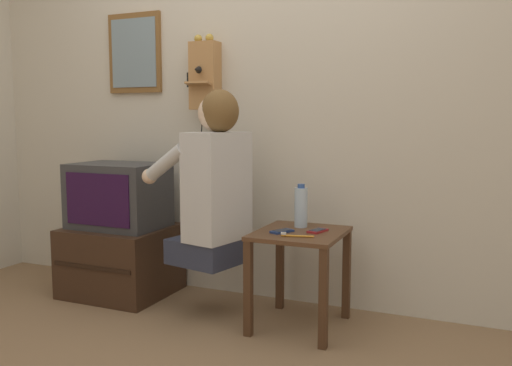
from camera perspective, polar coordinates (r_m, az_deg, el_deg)
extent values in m
cube|color=beige|center=(3.31, 1.77, 9.64)|extent=(6.80, 0.05, 2.55)
cube|color=#51331E|center=(2.87, 4.65, -5.31)|extent=(0.45, 0.50, 0.02)
cube|color=#452B1A|center=(2.81, -0.82, -11.06)|extent=(0.04, 0.04, 0.50)
cube|color=#452B1A|center=(2.68, 7.11, -12.01)|extent=(0.04, 0.04, 0.50)
cube|color=#452B1A|center=(3.21, 2.54, -8.80)|extent=(0.04, 0.04, 0.50)
cube|color=#452B1A|center=(3.09, 9.50, -9.47)|extent=(0.04, 0.04, 0.50)
cube|color=#2D3347|center=(3.08, -5.09, -7.06)|extent=(0.42, 0.41, 0.14)
cube|color=silver|center=(2.97, -4.12, -0.37)|extent=(0.29, 0.39, 0.59)
sphere|color=beige|center=(2.95, -4.19, 7.33)|extent=(0.20, 0.20, 0.20)
ellipsoid|color=brown|center=(2.93, -3.81, 7.57)|extent=(0.24, 0.25, 0.23)
cylinder|color=silver|center=(3.01, -9.49, 2.08)|extent=(0.31, 0.14, 0.23)
cylinder|color=silver|center=(3.23, -5.68, 2.45)|extent=(0.31, 0.14, 0.23)
sphere|color=beige|center=(3.11, -11.14, 0.69)|extent=(0.09, 0.09, 0.09)
sphere|color=beige|center=(3.32, -7.34, 1.14)|extent=(0.09, 0.09, 0.09)
cube|color=#382316|center=(3.59, -13.98, -7.86)|extent=(0.62, 0.56, 0.43)
cube|color=black|center=(3.37, -16.94, -8.52)|extent=(0.56, 0.01, 0.02)
cube|color=#38383A|center=(3.50, -14.23, -1.27)|extent=(0.56, 0.40, 0.40)
cube|color=#280F33|center=(3.35, -16.38, -1.70)|extent=(0.46, 0.01, 0.31)
cube|color=#AD7A47|center=(3.42, -5.38, 11.15)|extent=(0.17, 0.11, 0.41)
cube|color=#AD7A47|center=(3.35, -6.08, 10.36)|extent=(0.16, 0.07, 0.03)
sphere|color=#B79338|center=(3.46, -6.10, 14.87)|extent=(0.05, 0.05, 0.05)
sphere|color=#B79338|center=(3.42, -4.92, 14.97)|extent=(0.05, 0.05, 0.05)
cone|color=black|center=(3.33, -6.27, 11.79)|extent=(0.04, 0.05, 0.04)
cylinder|color=black|center=(3.48, -7.03, 10.72)|extent=(0.03, 0.03, 0.09)
cylinder|color=black|center=(3.41, -5.72, 6.01)|extent=(0.04, 0.04, 0.22)
cylinder|color=black|center=(3.41, -5.25, 2.98)|extent=(0.07, 0.06, 0.19)
cube|color=brown|center=(3.77, -12.64, 13.19)|extent=(0.40, 0.02, 0.52)
cube|color=gray|center=(3.76, -12.77, 13.21)|extent=(0.35, 0.01, 0.45)
cube|color=navy|center=(2.84, 2.75, -5.10)|extent=(0.11, 0.14, 0.01)
cube|color=black|center=(2.84, 2.75, -4.98)|extent=(0.09, 0.11, 0.00)
cube|color=maroon|center=(2.87, 6.52, -5.02)|extent=(0.09, 0.14, 0.01)
cube|color=black|center=(2.87, 6.52, -4.90)|extent=(0.07, 0.11, 0.00)
cylinder|color=#ADC6DB|center=(2.97, 4.75, -2.59)|extent=(0.07, 0.07, 0.22)
cylinder|color=#2D4C8C|center=(2.95, 4.78, -0.31)|extent=(0.04, 0.04, 0.02)
cylinder|color=orange|center=(2.73, 4.39, -5.59)|extent=(0.16, 0.05, 0.01)
cube|color=white|center=(2.74, 2.92, -5.31)|extent=(0.03, 0.02, 0.01)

